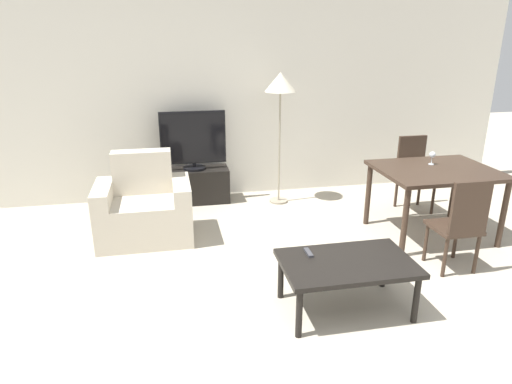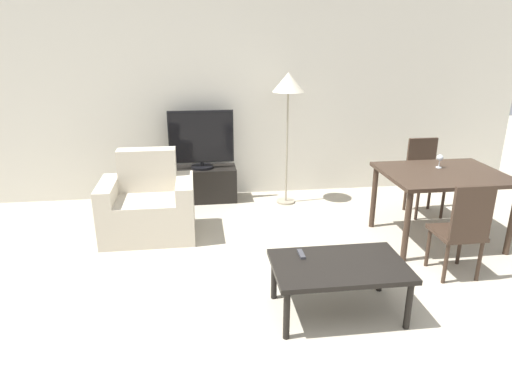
% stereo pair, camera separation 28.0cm
% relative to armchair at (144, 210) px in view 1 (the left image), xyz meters
% --- Properties ---
extents(ground_plane, '(18.00, 18.00, 0.00)m').
position_rel_armchair_xyz_m(ground_plane, '(1.34, -2.40, -0.33)').
color(ground_plane, '#B2A893').
extents(wall_back, '(7.45, 0.06, 2.70)m').
position_rel_armchair_xyz_m(wall_back, '(1.34, 1.30, 1.02)').
color(wall_back, silver).
rests_on(wall_back, ground_plane).
extents(armchair, '(1.00, 0.71, 0.93)m').
position_rel_armchair_xyz_m(armchair, '(0.00, 0.00, 0.00)').
color(armchair, beige).
rests_on(armchair, ground_plane).
extents(tv_stand, '(0.88, 0.38, 0.45)m').
position_rel_armchair_xyz_m(tv_stand, '(0.62, 1.04, -0.10)').
color(tv_stand, black).
rests_on(tv_stand, ground_plane).
extents(tv, '(0.84, 0.29, 0.76)m').
position_rel_armchair_xyz_m(tv, '(0.62, 1.04, 0.51)').
color(tv, black).
rests_on(tv, tv_stand).
extents(coffee_table, '(1.05, 0.66, 0.44)m').
position_rel_armchair_xyz_m(coffee_table, '(1.63, -1.73, 0.06)').
color(coffee_table, black).
rests_on(coffee_table, ground_plane).
extents(dining_table, '(1.23, 0.97, 0.77)m').
position_rel_armchair_xyz_m(dining_table, '(3.10, -0.54, 0.35)').
color(dining_table, '#38281E').
rests_on(dining_table, ground_plane).
extents(dining_chair_near, '(0.40, 0.40, 0.93)m').
position_rel_armchair_xyz_m(dining_chair_near, '(2.88, -1.34, 0.17)').
color(dining_chair_near, '#38281E').
rests_on(dining_chair_near, ground_plane).
extents(dining_chair_far, '(0.40, 0.40, 0.93)m').
position_rel_armchair_xyz_m(dining_chair_far, '(3.31, 0.26, 0.17)').
color(dining_chair_far, '#38281E').
rests_on(dining_chair_far, ground_plane).
extents(floor_lamp, '(0.39, 0.39, 1.69)m').
position_rel_armchair_xyz_m(floor_lamp, '(1.70, 0.81, 1.17)').
color(floor_lamp, gray).
rests_on(floor_lamp, ground_plane).
extents(remote_primary, '(0.04, 0.15, 0.02)m').
position_rel_armchair_xyz_m(remote_primary, '(1.36, -1.55, 0.12)').
color(remote_primary, '#38383D').
rests_on(remote_primary, coffee_table).
extents(wine_glass_left, '(0.07, 0.07, 0.15)m').
position_rel_armchair_xyz_m(wine_glass_left, '(3.13, -0.38, 0.54)').
color(wine_glass_left, silver).
rests_on(wine_glass_left, dining_table).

